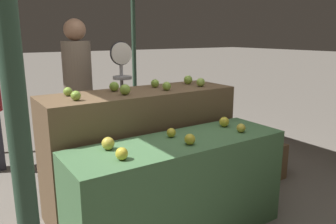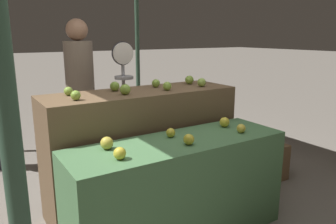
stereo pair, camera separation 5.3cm
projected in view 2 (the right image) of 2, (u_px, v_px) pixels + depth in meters
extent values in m
cylinder|color=#33513D|center=(10.00, 138.00, 1.04)|extent=(0.07, 0.07, 2.50)
cylinder|color=#33513D|center=(138.00, 54.00, 5.46)|extent=(0.07, 0.07, 2.50)
cube|color=#4C7A4C|center=(179.00, 190.00, 2.54)|extent=(1.73, 0.55, 0.80)
cube|color=brown|center=(142.00, 150.00, 3.00)|extent=(1.73, 0.55, 1.09)
sphere|color=gold|center=(120.00, 153.00, 2.07)|extent=(0.08, 0.08, 0.08)
sphere|color=gold|center=(189.00, 139.00, 2.35)|extent=(0.08, 0.08, 0.08)
sphere|color=yellow|center=(241.00, 128.00, 2.64)|extent=(0.07, 0.07, 0.07)
sphere|color=gold|center=(107.00, 143.00, 2.26)|extent=(0.09, 0.09, 0.09)
sphere|color=gold|center=(171.00, 133.00, 2.53)|extent=(0.07, 0.07, 0.07)
sphere|color=gold|center=(225.00, 122.00, 2.81)|extent=(0.09, 0.09, 0.09)
sphere|color=#84AD3D|center=(76.00, 95.00, 2.45)|extent=(0.08, 0.08, 0.08)
sphere|color=#84AD3D|center=(125.00, 89.00, 2.68)|extent=(0.09, 0.09, 0.09)
sphere|color=#84AD3D|center=(167.00, 86.00, 2.89)|extent=(0.08, 0.08, 0.08)
sphere|color=#8EB247|center=(202.00, 82.00, 3.10)|extent=(0.08, 0.08, 0.08)
sphere|color=#84AD3D|center=(68.00, 91.00, 2.64)|extent=(0.07, 0.07, 0.07)
sphere|color=#7AA338|center=(115.00, 86.00, 2.85)|extent=(0.08, 0.08, 0.08)
sphere|color=#84AD3D|center=(156.00, 83.00, 3.06)|extent=(0.08, 0.08, 0.08)
sphere|color=#84AD3D|center=(189.00, 80.00, 3.26)|extent=(0.09, 0.09, 0.09)
cylinder|color=#99999E|center=(124.00, 116.00, 3.58)|extent=(0.04, 0.04, 1.41)
cylinder|color=black|center=(123.00, 53.00, 3.42)|extent=(0.24, 0.01, 0.24)
cylinder|color=silver|center=(123.00, 53.00, 3.41)|extent=(0.23, 0.02, 0.23)
cylinder|color=#99999E|center=(124.00, 71.00, 3.45)|extent=(0.01, 0.01, 0.14)
cylinder|color=#99999E|center=(124.00, 78.00, 3.47)|extent=(0.20, 0.20, 0.03)
cube|color=#2D2D38|center=(84.00, 141.00, 3.69)|extent=(0.26, 0.21, 0.81)
cylinder|color=#756656|center=(80.00, 74.00, 3.52)|extent=(0.39, 0.39, 0.70)
sphere|color=#936B51|center=(77.00, 30.00, 3.41)|extent=(0.23, 0.23, 0.23)
cube|color=brown|center=(264.00, 161.00, 3.67)|extent=(0.40, 0.40, 0.40)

